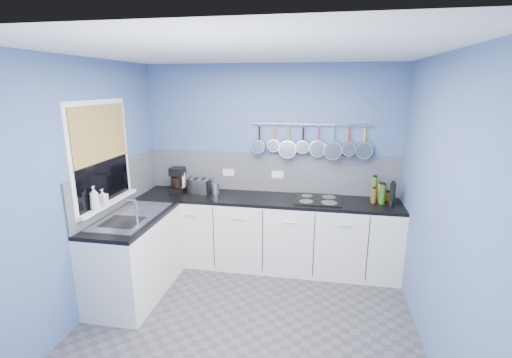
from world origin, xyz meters
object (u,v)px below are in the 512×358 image
(soap_bottle_b, at_px, (103,197))
(canister, at_px, (216,189))
(coffee_maker, at_px, (177,180))
(hob, at_px, (318,200))
(paper_towel, at_px, (181,182))
(toaster, at_px, (200,186))
(soap_bottle_a, at_px, (94,198))

(soap_bottle_b, height_order, canister, soap_bottle_b)
(coffee_maker, xyz_separation_m, hob, (1.79, -0.02, -0.15))
(paper_towel, bearing_deg, soap_bottle_b, -109.65)
(canister, distance_m, hob, 1.28)
(paper_towel, xyz_separation_m, hob, (1.76, -0.07, -0.12))
(toaster, bearing_deg, soap_bottle_a, -100.50)
(canister, relative_size, hob, 0.25)
(paper_towel, relative_size, hob, 0.47)
(soap_bottle_b, distance_m, canister, 1.38)
(soap_bottle_a, relative_size, canister, 1.73)
(soap_bottle_a, bearing_deg, soap_bottle_b, 90.00)
(coffee_maker, distance_m, toaster, 0.30)
(soap_bottle_a, relative_size, soap_bottle_b, 1.39)
(coffee_maker, relative_size, toaster, 1.15)
(soap_bottle_a, height_order, coffee_maker, soap_bottle_a)
(soap_bottle_b, distance_m, toaster, 1.28)
(toaster, height_order, hob, toaster)
(soap_bottle_b, distance_m, coffee_maker, 1.12)
(soap_bottle_a, bearing_deg, toaster, 61.99)
(soap_bottle_b, relative_size, coffee_maker, 0.54)
(soap_bottle_b, height_order, hob, soap_bottle_b)
(coffee_maker, height_order, canister, coffee_maker)
(soap_bottle_a, relative_size, paper_towel, 0.94)
(coffee_maker, relative_size, hob, 0.59)
(soap_bottle_a, distance_m, coffee_maker, 1.25)
(paper_towel, distance_m, canister, 0.48)
(coffee_maker, height_order, toaster, coffee_maker)
(soap_bottle_a, xyz_separation_m, coffee_maker, (0.36, 1.19, -0.11))
(paper_towel, xyz_separation_m, canister, (0.48, -0.05, -0.06))
(coffee_maker, bearing_deg, toaster, 8.04)
(soap_bottle_b, bearing_deg, canister, 50.47)
(paper_towel, bearing_deg, soap_bottle_a, -107.65)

